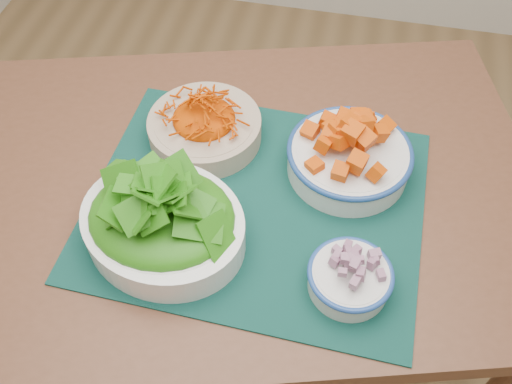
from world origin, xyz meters
TOP-DOWN VIEW (x-y plane):
  - table at (-0.31, 0.35)m, footprint 1.29×1.04m
  - placemat at (-0.25, 0.31)m, footprint 0.59×0.49m
  - carrot_bowl at (-0.38, 0.44)m, footprint 0.27×0.27m
  - squash_bowl at (-0.11, 0.42)m, footprint 0.24×0.24m
  - lettuce_bowl at (-0.39, 0.20)m, footprint 0.34×0.31m
  - onion_bowl at (-0.08, 0.18)m, footprint 0.14×0.14m

SIDE VIEW (x-z plane):
  - table at x=-0.31m, z-range 0.27..1.02m
  - placemat at x=-0.25m, z-range 0.75..0.75m
  - onion_bowl at x=-0.08m, z-range 0.75..0.82m
  - carrot_bowl at x=-0.38m, z-range 0.75..0.84m
  - squash_bowl at x=-0.11m, z-range 0.75..0.86m
  - lettuce_bowl at x=-0.39m, z-range 0.75..0.89m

